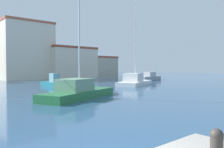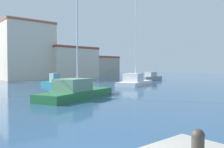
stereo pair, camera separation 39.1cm
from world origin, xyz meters
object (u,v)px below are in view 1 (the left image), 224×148
at_px(motorboat_teal_far_left, 53,82).
at_px(motorboat_grey_far_right, 149,77).
at_px(sailboat_white_center_channel, 135,81).
at_px(sailboat_green_behind_lamppost, 78,91).
at_px(mooring_bollard, 217,142).

bearing_deg(motorboat_teal_far_left, motorboat_grey_far_right, 3.00).
distance_m(sailboat_white_center_channel, motorboat_grey_far_right, 13.01).
distance_m(sailboat_white_center_channel, sailboat_green_behind_lamppost, 15.38).
bearing_deg(mooring_bollard, motorboat_grey_far_right, 41.87).
height_order(motorboat_grey_far_right, motorboat_teal_far_left, motorboat_teal_far_left).
xyz_separation_m(motorboat_teal_far_left, sailboat_green_behind_lamppost, (-4.04, -12.55, 0.10)).
height_order(mooring_bollard, sailboat_white_center_channel, sailboat_white_center_channel).
distance_m(motorboat_grey_far_right, motorboat_teal_far_left, 20.86).
distance_m(motorboat_teal_far_left, sailboat_green_behind_lamppost, 13.19).
relative_size(mooring_bollard, motorboat_teal_far_left, 0.09).
xyz_separation_m(motorboat_grey_far_right, motorboat_teal_far_left, (-20.83, -1.09, -0.08)).
relative_size(motorboat_teal_far_left, sailboat_green_behind_lamppost, 0.59).
bearing_deg(mooring_bollard, sailboat_green_behind_lamppost, 67.17).
bearing_deg(sailboat_green_behind_lamppost, sailboat_white_center_channel, 26.59).
bearing_deg(sailboat_white_center_channel, motorboat_grey_far_right, 31.31).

